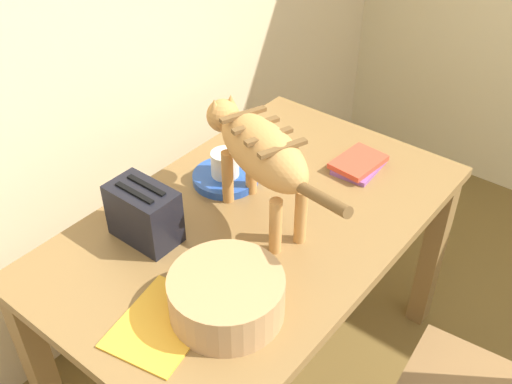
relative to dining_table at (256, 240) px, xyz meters
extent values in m
cube|color=beige|center=(-0.11, 0.68, 0.60)|extent=(4.26, 0.10, 2.50)
cube|color=olive|center=(0.00, 0.00, 0.07)|extent=(1.33, 0.82, 0.03)
cube|color=brown|center=(0.00, 0.00, 0.02)|extent=(1.25, 0.74, 0.07)
cube|color=olive|center=(0.62, -0.36, -0.30)|extent=(0.07, 0.07, 0.71)
cube|color=olive|center=(-0.62, 0.36, -0.30)|extent=(0.07, 0.07, 0.71)
cube|color=olive|center=(0.62, 0.36, -0.30)|extent=(0.07, 0.07, 0.71)
ellipsoid|color=#C18847|center=(0.01, -0.02, 0.34)|extent=(0.28, 0.42, 0.16)
cube|color=brown|center=(-0.02, -0.11, 0.40)|extent=(0.14, 0.07, 0.01)
cube|color=brown|center=(0.00, -0.05, 0.40)|extent=(0.14, 0.07, 0.01)
cube|color=brown|center=(0.02, 0.02, 0.40)|extent=(0.14, 0.07, 0.01)
cube|color=brown|center=(0.05, 0.08, 0.40)|extent=(0.14, 0.07, 0.01)
cylinder|color=#C18847|center=(0.02, 0.12, 0.18)|extent=(0.04, 0.04, 0.18)
cylinder|color=#C18847|center=(0.09, 0.09, 0.18)|extent=(0.04, 0.04, 0.18)
cylinder|color=#C18847|center=(-0.08, -0.13, 0.18)|extent=(0.04, 0.04, 0.18)
cylinder|color=#C18847|center=(0.00, -0.16, 0.18)|extent=(0.04, 0.04, 0.18)
sphere|color=#C18847|center=(0.09, 0.20, 0.34)|extent=(0.10, 0.10, 0.10)
cone|color=#C18847|center=(0.06, 0.21, 0.38)|extent=(0.04, 0.04, 0.04)
cone|color=#C18847|center=(0.11, 0.19, 0.38)|extent=(0.04, 0.04, 0.04)
cylinder|color=brown|center=(-0.09, -0.28, 0.35)|extent=(0.10, 0.19, 0.08)
cylinder|color=#254FB4|center=(0.09, 0.20, 0.10)|extent=(0.22, 0.22, 0.03)
cylinder|color=white|center=(0.09, 0.20, 0.16)|extent=(0.09, 0.09, 0.08)
torus|color=white|center=(0.15, 0.20, 0.16)|extent=(0.06, 0.01, 0.06)
cube|color=yellow|center=(-0.47, -0.07, 0.09)|extent=(0.30, 0.25, 0.01)
cube|color=#91539A|center=(0.42, -0.11, 0.10)|extent=(0.19, 0.14, 0.02)
cube|color=#D8452E|center=(0.42, -0.10, 0.12)|extent=(0.19, 0.14, 0.02)
cylinder|color=tan|center=(-0.33, -0.17, 0.15)|extent=(0.29, 0.29, 0.12)
cylinder|color=brown|center=(-0.33, -0.17, 0.15)|extent=(0.24, 0.24, 0.10)
cube|color=black|center=(-0.26, 0.20, 0.18)|extent=(0.12, 0.20, 0.17)
cube|color=black|center=(-0.28, 0.20, 0.26)|extent=(0.02, 0.14, 0.01)
cube|color=black|center=(-0.24, 0.20, 0.26)|extent=(0.02, 0.14, 0.01)
cube|color=olive|center=(0.19, -0.55, -0.45)|extent=(0.04, 0.04, 0.41)
camera|label=1|loc=(-1.08, -0.86, 1.24)|focal=41.69mm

